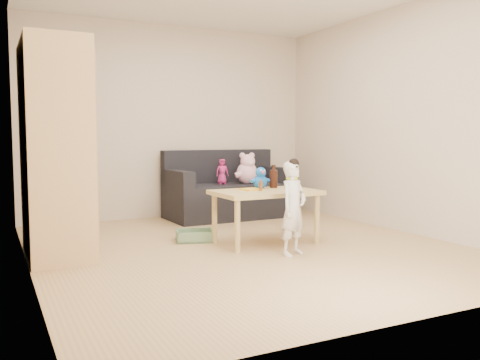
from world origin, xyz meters
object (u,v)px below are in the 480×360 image
wardrobe (55,150)px  sofa (229,201)px  play_table (265,217)px  toddler (293,210)px

wardrobe → sofa: (2.36, 1.31, -0.74)m
play_table → toddler: 0.58m
wardrobe → play_table: 2.13m
toddler → wardrobe: bearing=131.5°
sofa → toddler: 2.31m
wardrobe → sofa: size_ratio=1.18×
sofa → play_table: (-0.38, -1.70, 0.04)m
wardrobe → toddler: bearing=-25.9°
play_table → toddler: size_ratio=1.23×
sofa → play_table: bearing=-104.5°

